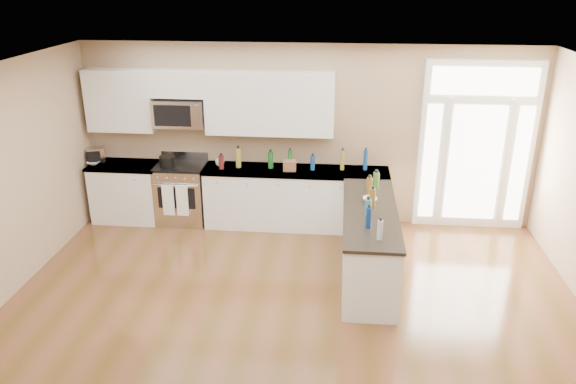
{
  "coord_description": "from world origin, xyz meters",
  "views": [
    {
      "loc": [
        0.52,
        -4.41,
        3.79
      ],
      "look_at": [
        -0.11,
        2.0,
        1.24
      ],
      "focal_mm": 35.0,
      "sensor_mm": 36.0,
      "label": 1
    }
  ],
  "objects_px": {
    "kitchen_range": "(182,193)",
    "stockpot": "(167,161)",
    "toaster_oven": "(96,155)",
    "peninsula_cabinet": "(368,245)"
  },
  "relations": [
    {
      "from": "kitchen_range",
      "to": "stockpot",
      "type": "distance_m",
      "value": 0.59
    },
    {
      "from": "kitchen_range",
      "to": "toaster_oven",
      "type": "relative_size",
      "value": 3.99
    },
    {
      "from": "toaster_oven",
      "to": "kitchen_range",
      "type": "bearing_deg",
      "value": -19.84
    },
    {
      "from": "kitchen_range",
      "to": "stockpot",
      "type": "bearing_deg",
      "value": -157.18
    },
    {
      "from": "kitchen_range",
      "to": "peninsula_cabinet",
      "type": "bearing_deg",
      "value": -26.55
    },
    {
      "from": "peninsula_cabinet",
      "to": "stockpot",
      "type": "relative_size",
      "value": 9.79
    },
    {
      "from": "stockpot",
      "to": "toaster_oven",
      "type": "bearing_deg",
      "value": 172.77
    },
    {
      "from": "peninsula_cabinet",
      "to": "stockpot",
      "type": "distance_m",
      "value": 3.42
    },
    {
      "from": "peninsula_cabinet",
      "to": "stockpot",
      "type": "bearing_deg",
      "value": 155.95
    },
    {
      "from": "kitchen_range",
      "to": "stockpot",
      "type": "xyz_separation_m",
      "value": [
        -0.18,
        -0.08,
        0.56
      ]
    }
  ]
}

